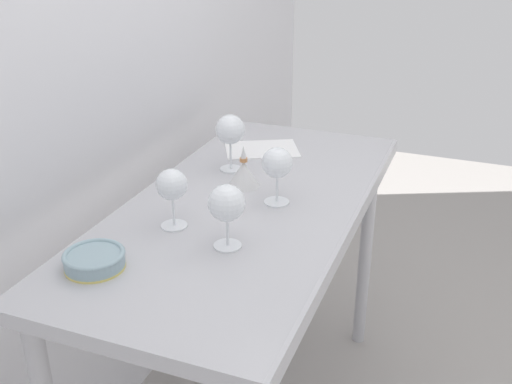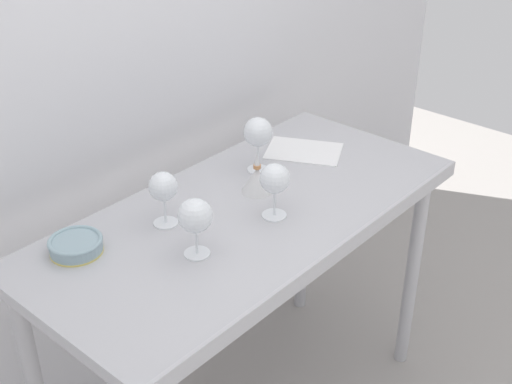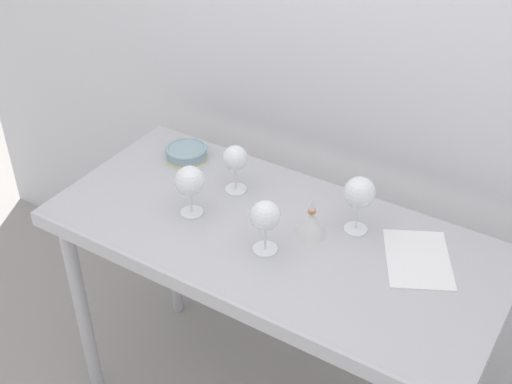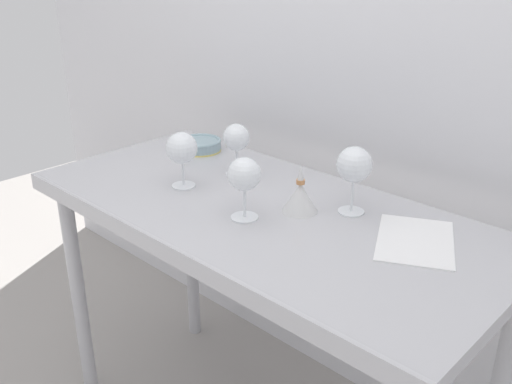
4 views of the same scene
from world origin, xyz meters
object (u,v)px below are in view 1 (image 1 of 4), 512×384
at_px(wine_glass_near_center, 277,164).
at_px(wine_glass_far_left, 172,186).
at_px(tasting_sheet_upper, 262,149).
at_px(tasting_bowl, 94,259).
at_px(wine_glass_far_right, 230,131).
at_px(decanter_funnel, 244,173).
at_px(wine_glass_near_left, 227,205).

relative_size(wine_glass_near_center, wine_glass_far_left, 1.03).
xyz_separation_m(tasting_sheet_upper, tasting_bowl, (-0.90, 0.09, 0.02)).
height_order(wine_glass_near_center, wine_glass_far_right, wine_glass_far_right).
bearing_deg(decanter_funnel, wine_glass_near_center, -119.86).
relative_size(wine_glass_near_center, tasting_bowl, 1.15).
bearing_deg(wine_glass_near_left, wine_glass_far_left, 74.94).
relative_size(wine_glass_far_right, decanter_funnel, 1.41).
height_order(wine_glass_near_left, wine_glass_far_right, wine_glass_far_right).
distance_m(tasting_sheet_upper, tasting_bowl, 0.90).
bearing_deg(wine_glass_near_left, decanter_funnel, 16.10).
height_order(wine_glass_near_center, tasting_sheet_upper, wine_glass_near_center).
distance_m(wine_glass_near_center, tasting_sheet_upper, 0.46).
xyz_separation_m(wine_glass_near_left, tasting_sheet_upper, (0.69, 0.17, -0.12)).
distance_m(wine_glass_far_right, decanter_funnel, 0.17).
bearing_deg(wine_glass_far_left, wine_glass_near_center, -41.00).
bearing_deg(tasting_bowl, wine_glass_far_right, -4.79).
relative_size(tasting_bowl, decanter_funnel, 1.12).
relative_size(wine_glass_near_center, wine_glass_far_right, 0.91).
relative_size(wine_glass_far_left, wine_glass_near_left, 0.98).
xyz_separation_m(tasting_sheet_upper, decanter_funnel, (-0.32, -0.06, 0.04)).
xyz_separation_m(wine_glass_far_right, tasting_sheet_upper, (0.21, -0.03, -0.13)).
bearing_deg(wine_glass_far_left, tasting_bowl, 163.92).
xyz_separation_m(wine_glass_far_left, wine_glass_far_right, (0.43, 0.02, 0.02)).
relative_size(wine_glass_near_left, tasting_sheet_upper, 0.66).
bearing_deg(wine_glass_near_left, tasting_bowl, 129.62).
bearing_deg(wine_glass_near_left, wine_glass_near_center, -5.98).
bearing_deg(tasting_sheet_upper, wine_glass_far_right, 144.66).
xyz_separation_m(wine_glass_near_center, tasting_bowl, (-0.50, 0.28, -0.10)).
bearing_deg(decanter_funnel, tasting_sheet_upper, 10.89).
bearing_deg(decanter_funnel, wine_glass_far_left, 167.09).
distance_m(wine_glass_near_left, tasting_bowl, 0.34).
bearing_deg(wine_glass_far_right, wine_glass_near_left, -157.54).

